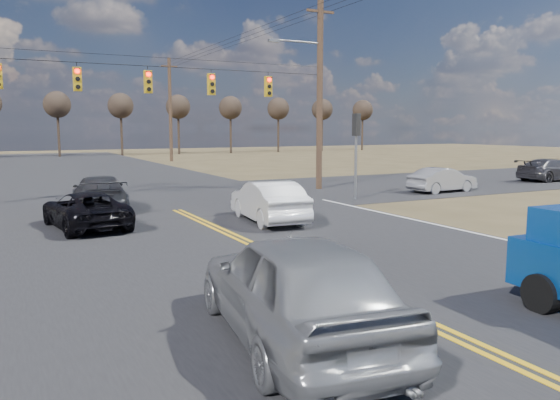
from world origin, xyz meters
name	(u,v)px	position (x,y,z in m)	size (l,w,h in m)	color
ground	(416,320)	(0.00, 0.00, 0.00)	(160.00, 160.00, 0.00)	brown
road_main	(212,227)	(0.00, 10.00, 0.00)	(14.00, 120.00, 0.02)	#28282B
road_cross	(152,199)	(0.00, 18.00, 0.00)	(120.00, 12.00, 0.02)	#28282B
signal_gantry	(160,87)	(0.50, 17.79, 5.06)	(19.60, 4.83, 10.00)	#473323
utility_poles	(154,82)	(0.00, 17.00, 5.23)	(19.60, 58.32, 10.00)	#473323
treeline	(111,86)	(0.00, 26.96, 5.70)	(87.00, 117.80, 7.40)	#33261C
silver_suv	(295,287)	(-2.28, 0.13, 0.87)	(2.05, 5.09, 1.73)	gray
black_suv	(85,210)	(-3.75, 11.59, 0.60)	(2.00, 4.34, 1.21)	black
white_car_queue	(268,201)	(2.09, 10.00, 0.72)	(1.52, 4.36, 1.44)	white
dgrey_car_queue	(99,193)	(-2.68, 15.50, 0.69)	(1.93, 4.74, 1.38)	#323337
cross_car_east_near	(442,180)	(13.87, 13.92, 0.63)	(3.81, 1.33, 1.26)	#919399
cross_car_east_far	(552,170)	(24.12, 15.31, 0.69)	(4.76, 1.94, 1.38)	#343338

